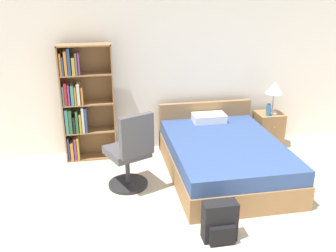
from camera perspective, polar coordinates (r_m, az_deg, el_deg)
wall_back at (r=5.86m, az=1.69°, el=8.96°), size 9.00×0.06×2.60m
bookshelf at (r=5.61m, az=-13.08°, el=3.40°), size 0.75×0.27×1.73m
bed at (r=5.28m, az=8.37°, el=-4.54°), size 1.48×2.09×0.76m
office_chair at (r=4.76m, az=-5.76°, el=-4.23°), size 0.64×0.70×1.07m
nightstand at (r=6.33m, az=15.00°, el=-0.49°), size 0.41×0.41×0.56m
table_lamp at (r=6.11m, az=15.92°, el=5.47°), size 0.27×0.27×0.52m
water_bottle at (r=6.09m, az=15.07°, el=2.39°), size 0.08×0.08×0.19m
backpack_black at (r=4.02m, az=7.91°, el=-14.34°), size 0.36×0.22×0.44m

